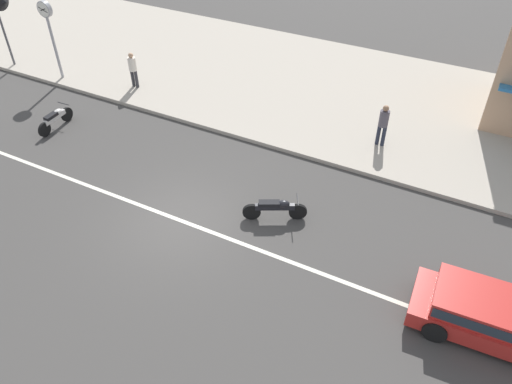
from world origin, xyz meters
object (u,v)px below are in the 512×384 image
street_clock (48,21)px  pedestrian_mid_kerb (133,67)px  motorcycle_1 (55,118)px  pedestrian_near_clock (383,122)px  arrow_signboard (2,5)px  motorcycle_2 (275,208)px  hatchback_red_2 (487,314)px

street_clock → pedestrian_mid_kerb: (3.51, 0.80, -1.68)m
motorcycle_1 → street_clock: 4.77m
street_clock → pedestrian_near_clock: size_ratio=2.11×
arrow_signboard → motorcycle_2: bearing=-14.4°
hatchback_red_2 → pedestrian_near_clock: size_ratio=2.46×
motorcycle_2 → street_clock: bearing=162.6°
street_clock → motorcycle_2: bearing=-17.4°
motorcycle_2 → pedestrian_near_clock: 5.58m
street_clock → pedestrian_mid_kerb: 3.97m
hatchback_red_2 → pedestrian_mid_kerb: bearing=158.5°
hatchback_red_2 → motorcycle_2: bearing=168.4°
hatchback_red_2 → motorcycle_2: 6.40m
motorcycle_1 → arrow_signboard: (-5.23, 3.05, 2.62)m
pedestrian_near_clock → street_clock: bearing=-174.7°
motorcycle_2 → pedestrian_mid_kerb: 10.27m
hatchback_red_2 → pedestrian_mid_kerb: 16.51m
motorcycle_1 → motorcycle_2: 9.88m
motorcycle_2 → arrow_signboard: (-15.07, 3.86, 2.61)m
street_clock → pedestrian_near_clock: bearing=5.3°
motorcycle_2 → pedestrian_mid_kerb: pedestrian_mid_kerb is taller
hatchback_red_2 → motorcycle_1: (-16.11, 2.10, -0.17)m
motorcycle_2 → arrow_signboard: 15.77m
hatchback_red_2 → street_clock: street_clock is taller
motorcycle_2 → pedestrian_mid_kerb: bearing=152.4°
arrow_signboard → pedestrian_near_clock: (16.78, 1.41, -1.94)m
motorcycle_2 → hatchback_red_2: bearing=-11.6°
pedestrian_near_clock → motorcycle_1: bearing=-158.9°
pedestrian_mid_kerb → motorcycle_2: bearing=-27.6°
motorcycle_1 → pedestrian_mid_kerb: size_ratio=1.16×
arrow_signboard → hatchback_red_2: bearing=-13.6°
motorcycle_2 → pedestrian_mid_kerb: (-9.09, 4.75, 0.62)m
motorcycle_1 → street_clock: (-2.75, 3.14, 2.30)m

